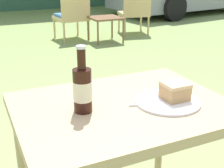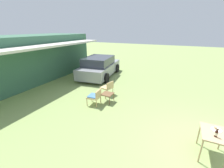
{
  "view_description": "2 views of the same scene",
  "coord_description": "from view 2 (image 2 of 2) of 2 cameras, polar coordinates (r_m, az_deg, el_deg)",
  "views": [
    {
      "loc": [
        -0.5,
        -0.99,
        1.25
      ],
      "look_at": [
        0.0,
        0.1,
        0.8
      ],
      "focal_mm": 50.0,
      "sensor_mm": 36.0,
      "label": 1
    },
    {
      "loc": [
        -4.02,
        1.04,
        3.29
      ],
      "look_at": [
        1.77,
        3.79,
        0.9
      ],
      "focal_mm": 24.0,
      "sensor_mm": 36.0,
      "label": 2
    }
  ],
  "objects": [
    {
      "name": "ground_plane",
      "position": [
        5.3,
        32.8,
        -21.8
      ],
      "size": [
        60.0,
        60.0,
        0.0
      ],
      "primitive_type": "plane",
      "color": "#8CA35B"
    },
    {
      "name": "cabin_building",
      "position": [
        10.99,
        -33.82,
        7.37
      ],
      "size": [
        11.0,
        4.6,
        2.87
      ],
      "color": "#38664C",
      "rests_on": "ground_plane"
    },
    {
      "name": "parked_car",
      "position": [
        10.92,
        -4.79,
        6.55
      ],
      "size": [
        4.4,
        2.53,
        1.42
      ],
      "rotation": [
        0.0,
        0.0,
        0.14
      ],
      "color": "gray",
      "rests_on": "ground_plane"
    },
    {
      "name": "wicker_chair_cushioned",
      "position": [
        6.82,
        -6.57,
        -4.56
      ],
      "size": [
        0.57,
        0.57,
        0.72
      ],
      "rotation": [
        0.0,
        0.0,
        3.24
      ],
      "color": "tan",
      "rests_on": "ground_plane"
    },
    {
      "name": "wicker_chair_plain",
      "position": [
        7.82,
        -1.63,
        -1.12
      ],
      "size": [
        0.62,
        0.62,
        0.72
      ],
      "rotation": [
        0.0,
        0.0,
        2.93
      ],
      "color": "tan",
      "rests_on": "ground_plane"
    },
    {
      "name": "garden_side_table",
      "position": [
        7.04,
        -1.81,
        -4.01
      ],
      "size": [
        0.52,
        0.51,
        0.42
      ],
      "color": "brown",
      "rests_on": "ground_plane"
    },
    {
      "name": "patio_table",
      "position": [
        4.92,
        34.31,
        -15.93
      ],
      "size": [
        0.83,
        0.63,
        0.75
      ],
      "color": "tan",
      "rests_on": "ground_plane"
    },
    {
      "name": "cake_on_plate",
      "position": [
        5.02,
        34.99,
        -13.79
      ],
      "size": [
        0.26,
        0.26,
        0.08
      ],
      "color": "white",
      "rests_on": "patio_table"
    },
    {
      "name": "cola_bottle_near",
      "position": [
        4.69,
        34.91,
        -15.24
      ],
      "size": [
        0.07,
        0.07,
        0.25
      ],
      "color": "black",
      "rests_on": "patio_table"
    },
    {
      "name": "fork",
      "position": [
        4.97,
        35.06,
        -14.47
      ],
      "size": [
        0.19,
        0.08,
        0.01
      ],
      "color": "silver",
      "rests_on": "patio_table"
    }
  ]
}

